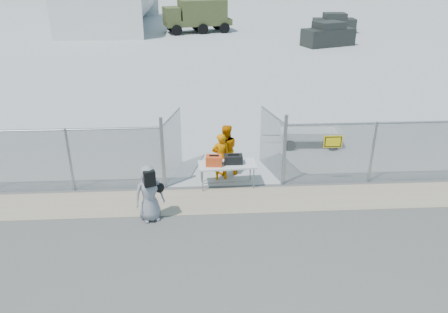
{
  "coord_description": "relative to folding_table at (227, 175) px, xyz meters",
  "views": [
    {
      "loc": [
        -0.76,
        -11.04,
        7.09
      ],
      "look_at": [
        0.0,
        2.0,
        1.1
      ],
      "focal_mm": 35.0,
      "sensor_mm": 36.0,
      "label": 1
    }
  ],
  "objects": [
    {
      "name": "tarmac_inside",
      "position": [
        -0.11,
        39.97,
        -0.4
      ],
      "size": [
        160.0,
        80.0,
        0.01
      ],
      "primitive_type": "cube",
      "color": "#A8A8A8",
      "rests_on": "ground"
    },
    {
      "name": "dirt_strip",
      "position": [
        -0.11,
        -1.03,
        -0.4
      ],
      "size": [
        44.0,
        1.6,
        0.01
      ],
      "primitive_type": "cube",
      "color": "gray",
      "rests_on": "ground"
    },
    {
      "name": "security_worker_right",
      "position": [
        -0.0,
        0.9,
        0.52
      ],
      "size": [
        0.97,
        0.79,
        1.86
      ],
      "primitive_type": "imported",
      "rotation": [
        0.0,
        0.0,
        3.24
      ],
      "color": "#DA7200",
      "rests_on": "ground"
    },
    {
      "name": "orange_bag",
      "position": [
        -0.44,
        -0.07,
        0.57
      ],
      "size": [
        0.56,
        0.4,
        0.33
      ],
      "primitive_type": "cube",
      "rotation": [
        0.0,
        0.0,
        -0.1
      ],
      "color": "#E14A1C",
      "rests_on": "folding_table"
    },
    {
      "name": "ground",
      "position": [
        -0.11,
        -2.03,
        -0.41
      ],
      "size": [
        160.0,
        160.0,
        0.0
      ],
      "primitive_type": "plane",
      "color": "#3F3F3F"
    },
    {
      "name": "chain_link_fence",
      "position": [
        -0.11,
        -0.03,
        0.69
      ],
      "size": [
        40.0,
        0.2,
        2.2
      ],
      "primitive_type": null,
      "color": "gray",
      "rests_on": "ground"
    },
    {
      "name": "parked_vehicle_near",
      "position": [
        10.4,
        25.04,
        0.59
      ],
      "size": [
        4.83,
        3.38,
        1.99
      ],
      "primitive_type": null,
      "rotation": [
        0.0,
        0.0,
        0.35
      ],
      "color": "#242623",
      "rests_on": "ground"
    },
    {
      "name": "folding_table",
      "position": [
        0.0,
        0.0,
        0.0
      ],
      "size": [
        1.96,
        0.92,
        0.81
      ],
      "primitive_type": null,
      "rotation": [
        0.0,
        0.0,
        0.06
      ],
      "color": "silver",
      "rests_on": "ground"
    },
    {
      "name": "visitor",
      "position": [
        -2.39,
        -1.95,
        0.46
      ],
      "size": [
        0.99,
        0.81,
        1.74
      ],
      "primitive_type": "imported",
      "rotation": [
        0.0,
        0.0,
        0.35
      ],
      "color": "gray",
      "rests_on": "ground"
    },
    {
      "name": "black_duffel",
      "position": [
        0.21,
        0.05,
        0.55
      ],
      "size": [
        0.6,
        0.35,
        0.29
      ],
      "primitive_type": "cube",
      "rotation": [
        0.0,
        0.0,
        0.0
      ],
      "color": "black",
      "rests_on": "folding_table"
    },
    {
      "name": "parked_vehicle_mid",
      "position": [
        13.06,
        32.33,
        0.53
      ],
      "size": [
        4.25,
        2.13,
        1.87
      ],
      "primitive_type": null,
      "rotation": [
        0.0,
        0.0,
        -0.06
      ],
      "color": "#242623",
      "rests_on": "ground"
    },
    {
      "name": "military_truck",
      "position": [
        -0.85,
        33.09,
        1.19
      ],
      "size": [
        7.08,
        4.04,
        3.18
      ],
      "primitive_type": null,
      "rotation": [
        0.0,
        0.0,
        0.25
      ],
      "color": "#474F27",
      "rests_on": "ground"
    },
    {
      "name": "security_worker_left",
      "position": [
        -0.19,
        0.5,
        0.45
      ],
      "size": [
        0.68,
        0.51,
        1.7
      ],
      "primitive_type": "imported",
      "rotation": [
        0.0,
        0.0,
        3.31
      ],
      "color": "#DA7200",
      "rests_on": "ground"
    },
    {
      "name": "utility_trailer",
      "position": [
        3.61,
        3.43,
        -0.02
      ],
      "size": [
        3.25,
        1.81,
        0.77
      ],
      "primitive_type": null,
      "rotation": [
        0.0,
        0.0,
        -0.06
      ],
      "color": "silver",
      "rests_on": "ground"
    }
  ]
}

